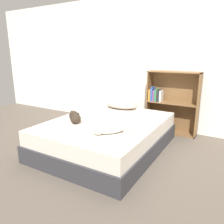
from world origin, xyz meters
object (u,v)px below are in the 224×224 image
at_px(bookshelf, 171,101).
at_px(bed, 107,135).
at_px(cat_light, 108,129).
at_px(cat_dark, 75,117).
at_px(pillow, 121,105).

bearing_deg(bookshelf, bed, -115.56).
relative_size(cat_light, cat_dark, 0.91).
bearing_deg(pillow, cat_light, -69.20).
distance_m(cat_light, cat_dark, 0.74).
height_order(cat_light, cat_dark, cat_dark).
bearing_deg(pillow, bed, -77.63).
xyz_separation_m(cat_light, cat_dark, (-0.71, 0.21, 0.01)).
distance_m(pillow, bookshelf, 0.90).
xyz_separation_m(pillow, cat_light, (0.47, -1.25, -0.01)).
height_order(pillow, bookshelf, bookshelf).
relative_size(bed, cat_light, 4.44).
xyz_separation_m(cat_dark, bookshelf, (1.01, 1.50, 0.06)).
relative_size(pillow, bookshelf, 0.54).
distance_m(bed, cat_dark, 0.56).
bearing_deg(cat_light, bookshelf, -148.19).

